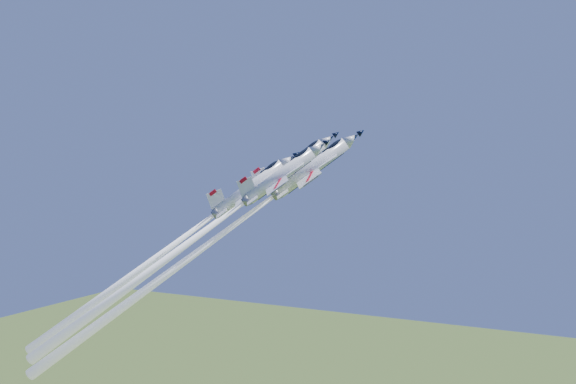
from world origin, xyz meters
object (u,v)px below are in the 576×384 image
at_px(jet_lead, 202,249).
at_px(jet_right, 185,246).
at_px(jet_left, 198,236).
at_px(jet_slot, 170,248).

distance_m(jet_lead, jet_right, 6.53).
relative_size(jet_left, jet_right, 1.08).
relative_size(jet_right, jet_slot, 1.04).
height_order(jet_lead, jet_right, jet_lead).
relative_size(jet_left, jet_slot, 1.13).
bearing_deg(jet_slot, jet_lead, 85.22).
relative_size(jet_lead, jet_slot, 1.23).
bearing_deg(jet_lead, jet_right, -21.74).
bearing_deg(jet_left, jet_right, -7.52).
xyz_separation_m(jet_left, jet_slot, (-1.50, -5.99, -1.47)).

